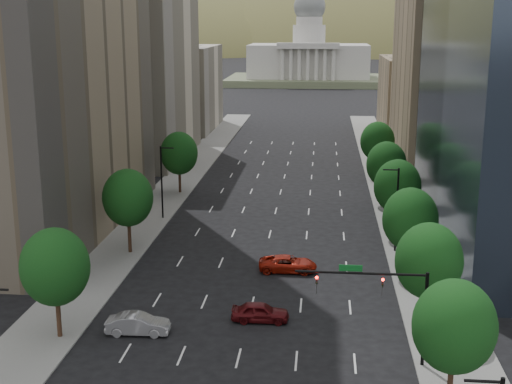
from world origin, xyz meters
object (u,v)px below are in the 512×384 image
(car_red_far, at_px, (288,264))
(car_maroon, at_px, (260,312))
(capitol, at_px, (309,61))
(car_silver, at_px, (138,324))
(traffic_signal, at_px, (390,296))

(car_red_far, bearing_deg, car_maroon, 170.53)
(capitol, distance_m, car_maroon, 213.37)
(car_maroon, xyz_separation_m, car_silver, (-9.21, -3.22, 0.02))
(car_maroon, xyz_separation_m, car_red_far, (1.63, 11.68, -0.02))
(traffic_signal, distance_m, car_red_far, 20.28)
(traffic_signal, height_order, car_maroon, traffic_signal)
(capitol, relative_size, car_red_far, 10.74)
(capitol, height_order, car_silver, capitol)
(car_maroon, relative_size, car_silver, 0.94)
(car_silver, distance_m, car_red_far, 18.43)
(capitol, distance_m, car_red_far, 201.72)
(car_red_far, bearing_deg, traffic_signal, -158.01)
(car_silver, bearing_deg, capitol, -5.00)
(capitol, bearing_deg, car_maroon, -89.73)
(capitol, relative_size, car_maroon, 12.90)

